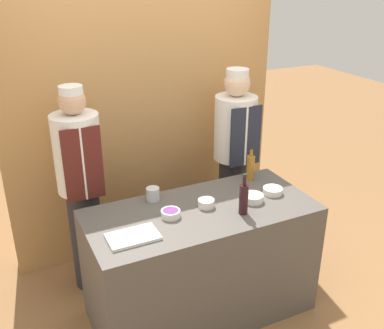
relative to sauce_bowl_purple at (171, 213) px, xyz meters
The scene contains 13 objects.
ground_plane 0.94m from the sauce_bowl_purple, ahead, with size 14.00×14.00×0.00m, color olive.
cabinet_wall 1.19m from the sauce_bowl_purple, 78.50° to the left, with size 2.40×0.18×2.40m.
counter 0.52m from the sauce_bowl_purple, ahead, with size 1.60×0.75×0.88m.
sauce_bowl_purple is the anchor object (origin of this frame).
sauce_bowl_green 0.62m from the sauce_bowl_purple, ahead, with size 0.15×0.15×0.05m.
sauce_bowl_yellow 0.81m from the sauce_bowl_purple, ahead, with size 0.14×0.14×0.05m.
sauce_bowl_white 0.28m from the sauce_bowl_purple, ahead, with size 0.12×0.12×0.06m.
cutting_board 0.34m from the sauce_bowl_purple, 156.30° to the right, with size 0.32×0.20×0.02m.
bottle_amber 0.83m from the sauce_bowl_purple, 17.98° to the left, with size 0.06×0.06×0.28m.
bottle_wine 0.50m from the sauce_bowl_purple, 20.05° to the right, with size 0.06×0.06×0.29m.
cup_steel 0.28m from the sauce_bowl_purple, 94.17° to the left, with size 0.10×0.10×0.09m.
chef_left 0.82m from the sauce_bowl_purple, 122.63° to the left, with size 0.35×0.35×1.67m.
chef_right 1.13m from the sauce_bowl_purple, 37.33° to the left, with size 0.36×0.36×1.66m.
Camera 1 is at (-1.23, -2.41, 2.42)m, focal length 42.00 mm.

